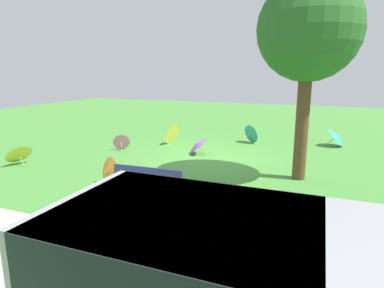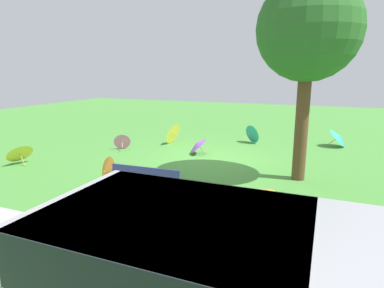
{
  "view_description": "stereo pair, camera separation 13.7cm",
  "coord_description": "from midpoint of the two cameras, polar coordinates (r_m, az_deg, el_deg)",
  "views": [
    {
      "loc": [
        -3.19,
        10.11,
        2.88
      ],
      "look_at": [
        0.51,
        0.51,
        0.6
      ],
      "focal_mm": 30.67,
      "sensor_mm": 36.0,
      "label": 1
    },
    {
      "loc": [
        -3.32,
        10.06,
        2.88
      ],
      "look_at": [
        0.51,
        0.51,
        0.6
      ],
      "focal_mm": 30.67,
      "sensor_mm": 36.0,
      "label": 2
    }
  ],
  "objects": [
    {
      "name": "ground",
      "position": [
        10.98,
        3.09,
        -2.73
      ],
      "size": [
        40.0,
        40.0,
        0.0
      ],
      "primitive_type": "plane",
      "color": "#478C38"
    },
    {
      "name": "van_dark",
      "position": [
        3.41,
        10.33,
        -23.08
      ],
      "size": [
        4.62,
        2.16,
        1.53
      ],
      "color": "#99999E",
      "rests_on": "ground"
    },
    {
      "name": "park_bench",
      "position": [
        7.25,
        -7.84,
        -7.09
      ],
      "size": [
        1.61,
        0.53,
        0.9
      ],
      "color": "navy",
      "rests_on": "ground"
    },
    {
      "name": "shade_tree",
      "position": [
        9.12,
        19.23,
        18.0
      ],
      "size": [
        2.6,
        2.6,
        5.21
      ],
      "color": "brown",
      "rests_on": "ground"
    },
    {
      "name": "parasol_yellow_0",
      "position": [
        11.69,
        -28.33,
        -1.32
      ],
      "size": [
        0.92,
        1.0,
        0.73
      ],
      "color": "tan",
      "rests_on": "ground"
    },
    {
      "name": "parasol_purple_0",
      "position": [
        11.61,
        0.53,
        -0.06
      ],
      "size": [
        0.88,
        0.93,
        0.65
      ],
      "color": "tan",
      "rests_on": "ground"
    },
    {
      "name": "parasol_teal_0",
      "position": [
        14.0,
        23.69,
        1.2
      ],
      "size": [
        0.81,
        0.93,
        0.75
      ],
      "color": "tan",
      "rests_on": "ground"
    },
    {
      "name": "parasol_pink_0",
      "position": [
        12.65,
        -12.5,
        0.47
      ],
      "size": [
        0.7,
        0.7,
        0.62
      ],
      "color": "tan",
      "rests_on": "ground"
    },
    {
      "name": "parasol_yellow_1",
      "position": [
        13.33,
        -4.08,
        1.93
      ],
      "size": [
        0.86,
        0.93,
        0.88
      ],
      "color": "tan",
      "rests_on": "ground"
    },
    {
      "name": "parasol_teal_1",
      "position": [
        13.73,
        10.14,
        1.82
      ],
      "size": [
        0.8,
        0.75,
        0.77
      ],
      "color": "tan",
      "rests_on": "ground"
    },
    {
      "name": "parasol_orange_1",
      "position": [
        7.23,
        13.62,
        -8.11
      ],
      "size": [
        0.83,
        0.83,
        0.58
      ],
      "color": "tan",
      "rests_on": "ground"
    },
    {
      "name": "parasol_orange_2",
      "position": [
        8.63,
        -14.93,
        -4.74
      ],
      "size": [
        0.81,
        0.7,
        0.78
      ],
      "color": "tan",
      "rests_on": "ground"
    }
  ]
}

